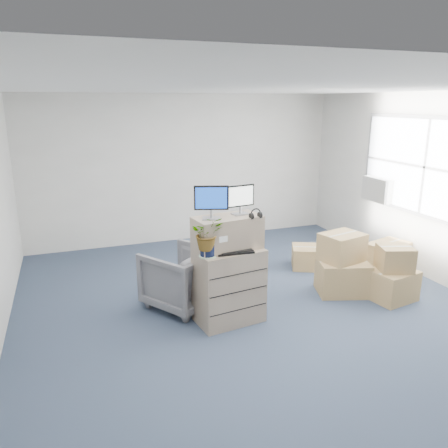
{
  "coord_description": "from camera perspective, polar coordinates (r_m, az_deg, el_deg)",
  "views": [
    {
      "loc": [
        -2.15,
        -4.6,
        2.66
      ],
      "look_at": [
        -0.33,
        0.4,
        1.16
      ],
      "focal_mm": 35.0,
      "sensor_mm": 36.0,
      "label": 1
    }
  ],
  "objects": [
    {
      "name": "ground",
      "position": [
        5.73,
        4.53,
        -11.92
      ],
      "size": [
        7.0,
        7.0,
        0.0
      ],
      "primitive_type": "plane",
      "color": "#253243",
      "rests_on": "ground"
    },
    {
      "name": "wall_back",
      "position": [
        8.48,
        -5.19,
        7.17
      ],
      "size": [
        6.0,
        0.02,
        2.8
      ],
      "primitive_type": "cube",
      "color": "beige",
      "rests_on": "ground"
    },
    {
      "name": "window",
      "position": [
        7.28,
        24.92,
        6.74
      ],
      "size": [
        0.07,
        2.72,
        1.52
      ],
      "color": "gray",
      "rests_on": "wall_right"
    },
    {
      "name": "ac_unit",
      "position": [
        7.96,
        19.57,
        4.29
      ],
      "size": [
        0.24,
        0.6,
        0.4
      ],
      "primitive_type": "cube",
      "color": "silver",
      "rests_on": "wall_right"
    },
    {
      "name": "filing_cabinet_lower",
      "position": [
        5.42,
        0.66,
        -8.06
      ],
      "size": [
        0.86,
        0.59,
        0.94
      ],
      "primitive_type": "cube",
      "rotation": [
        0.0,
        0.0,
        0.13
      ],
      "color": "gray",
      "rests_on": "ground"
    },
    {
      "name": "filing_cabinet_upper",
      "position": [
        5.22,
        0.45,
        -1.15
      ],
      "size": [
        0.85,
        0.51,
        0.4
      ],
      "primitive_type": "cube",
      "rotation": [
        0.0,
        0.0,
        0.13
      ],
      "color": "gray",
      "rests_on": "filing_cabinet_lower"
    },
    {
      "name": "monitor_left",
      "position": [
        5.01,
        -1.68,
        3.1
      ],
      "size": [
        0.39,
        0.21,
        0.39
      ],
      "rotation": [
        0.0,
        0.0,
        -0.31
      ],
      "color": "#99999E",
      "rests_on": "filing_cabinet_upper"
    },
    {
      "name": "monitor_right",
      "position": [
        5.22,
        2.17,
        3.4
      ],
      "size": [
        0.36,
        0.16,
        0.36
      ],
      "rotation": [
        0.0,
        0.0,
        0.15
      ],
      "color": "#99999E",
      "rests_on": "filing_cabinet_upper"
    },
    {
      "name": "headphones",
      "position": [
        5.14,
        4.16,
        1.3
      ],
      "size": [
        0.14,
        0.03,
        0.14
      ],
      "primitive_type": "torus",
      "rotation": [
        1.57,
        0.0,
        0.13
      ],
      "color": "black",
      "rests_on": "filing_cabinet_upper"
    },
    {
      "name": "keyboard",
      "position": [
        5.14,
        1.38,
        -3.65
      ],
      "size": [
        0.46,
        0.22,
        0.02
      ],
      "primitive_type": "cube",
      "rotation": [
        0.0,
        0.0,
        -0.07
      ],
      "color": "black",
      "rests_on": "filing_cabinet_lower"
    },
    {
      "name": "mouse",
      "position": [
        5.3,
        4.09,
        -3.04
      ],
      "size": [
        0.1,
        0.08,
        0.03
      ],
      "primitive_type": "ellipsoid",
      "rotation": [
        0.0,
        0.0,
        0.45
      ],
      "color": "silver",
      "rests_on": "filing_cabinet_lower"
    },
    {
      "name": "water_bottle",
      "position": [
        5.3,
        0.63,
        -1.88
      ],
      "size": [
        0.07,
        0.07,
        0.23
      ],
      "primitive_type": "cylinder",
      "color": "#989AA0",
      "rests_on": "filing_cabinet_lower"
    },
    {
      "name": "phone_dock",
      "position": [
        5.3,
        0.17,
        -2.75
      ],
      "size": [
        0.06,
        0.05,
        0.12
      ],
      "rotation": [
        0.0,
        0.0,
        0.13
      ],
      "color": "silver",
      "rests_on": "filing_cabinet_lower"
    },
    {
      "name": "external_drive",
      "position": [
        5.48,
        3.59,
        -2.29
      ],
      "size": [
        0.19,
        0.16,
        0.05
      ],
      "primitive_type": "cube",
      "rotation": [
        0.0,
        0.0,
        0.24
      ],
      "color": "black",
      "rests_on": "filing_cabinet_lower"
    },
    {
      "name": "tissue_box",
      "position": [
        5.5,
        3.32,
        -1.53
      ],
      "size": [
        0.22,
        0.12,
        0.08
      ],
      "primitive_type": "cube",
      "rotation": [
        0.0,
        0.0,
        -0.05
      ],
      "color": "#388FBF",
      "rests_on": "external_drive"
    },
    {
      "name": "potted_plant",
      "position": [
        4.95,
        -2.19,
        -1.82
      ],
      "size": [
        0.41,
        0.44,
        0.4
      ],
      "rotation": [
        0.0,
        0.0,
        0.13
      ],
      "color": "#A3C29C",
      "rests_on": "filing_cabinet_lower"
    },
    {
      "name": "office_chair",
      "position": [
        5.85,
        -5.53,
        -6.65
      ],
      "size": [
        1.14,
        1.12,
        0.87
      ],
      "primitive_type": "imported",
      "rotation": [
        0.0,
        0.0,
        3.72
      ],
      "color": "slate",
      "rests_on": "ground"
    },
    {
      "name": "cardboard_boxes",
      "position": [
        6.78,
        17.28,
        -5.16
      ],
      "size": [
        1.97,
        2.08,
        0.87
      ],
      "color": "#9F834C",
      "rests_on": "ground"
    }
  ]
}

